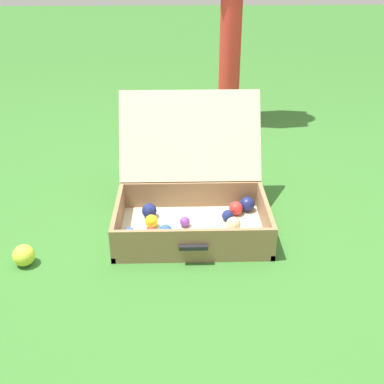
% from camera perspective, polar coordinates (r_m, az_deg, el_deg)
% --- Properties ---
extents(ground_plane, '(16.00, 16.00, 0.00)m').
position_cam_1_polar(ground_plane, '(2.03, 2.60, -5.78)').
color(ground_plane, '#336B28').
extents(open_suitcase, '(0.64, 0.65, 0.51)m').
position_cam_1_polar(open_suitcase, '(2.08, -0.23, -1.02)').
color(open_suitcase, beige).
rests_on(open_suitcase, ground).
extents(stray_ball_on_grass, '(0.08, 0.08, 0.08)m').
position_cam_1_polar(stray_ball_on_grass, '(1.97, -19.18, -7.06)').
color(stray_ball_on_grass, '#CCDB38').
rests_on(stray_ball_on_grass, ground).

